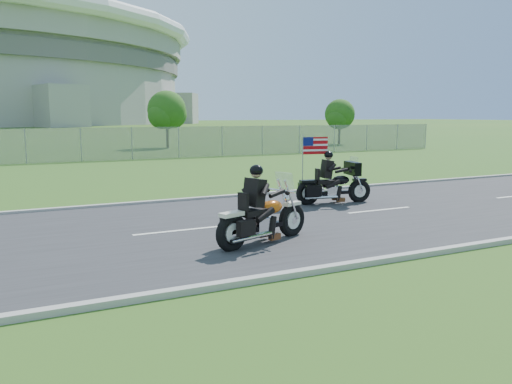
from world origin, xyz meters
name	(u,v)px	position (x,y,z in m)	size (l,w,h in m)	color
ground	(255,224)	(0.00, 0.00, 0.00)	(420.00, 420.00, 0.00)	#28561A
road	(255,224)	(0.00, 0.00, 0.02)	(120.00, 8.00, 0.04)	#28282B
curb_north	(202,199)	(0.00, 4.05, 0.05)	(120.00, 0.18, 0.12)	#9E9B93
curb_south	(349,265)	(0.00, -4.05, 0.05)	(120.00, 0.18, 0.12)	#9E9B93
fence	(26,146)	(-5.00, 20.00, 1.00)	(60.00, 0.03, 2.00)	gray
tree_fence_near	(167,112)	(6.04, 30.04, 2.97)	(3.52, 3.28, 4.75)	#382316
tree_fence_far	(340,116)	(22.04, 28.03, 2.64)	(3.08, 2.87, 4.20)	#382316
motorcycle_lead	(262,219)	(-0.70, -1.86, 0.56)	(2.54, 1.18, 1.76)	black
motorcycle_follow	(334,186)	(3.46, 1.56, 0.57)	(2.49, 0.98, 2.09)	black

